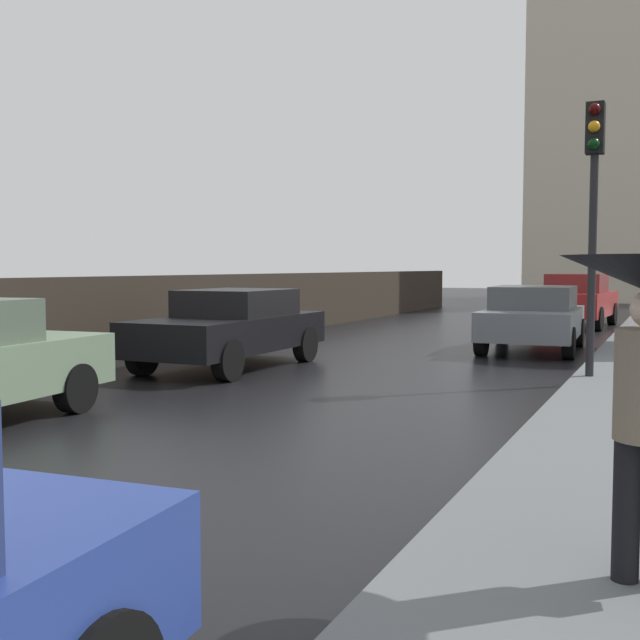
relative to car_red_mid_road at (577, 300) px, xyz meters
name	(u,v)px	position (x,y,z in m)	size (l,w,h in m)	color
sidewalk_strip	(593,634)	(2.38, -20.14, -0.73)	(2.20, 60.00, 0.14)	slate
car_red_mid_road	(577,300)	(0.00, 0.00, 0.00)	(2.05, 4.06, 1.57)	maroon
car_grey_far_ahead	(533,317)	(-0.08, -7.19, -0.07)	(2.03, 3.92, 1.37)	slate
car_black_far_lane	(231,327)	(-4.46, -12.22, -0.07)	(1.88, 4.21, 1.38)	black
traffic_light	(594,187)	(1.52, -11.71, 2.17)	(0.26, 0.39, 4.06)	black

